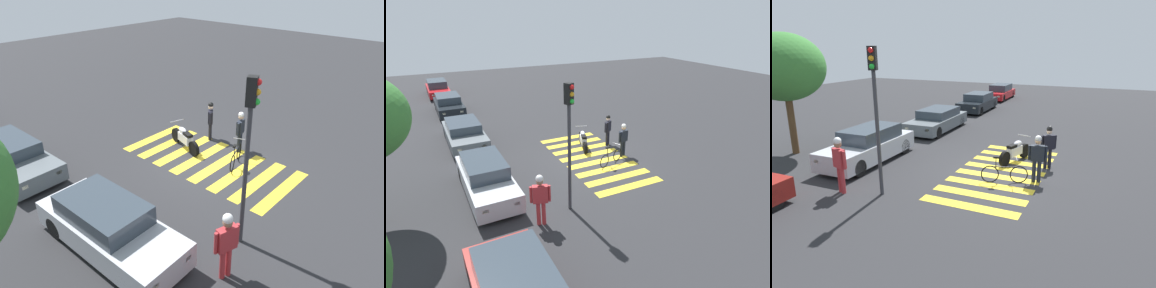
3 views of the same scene
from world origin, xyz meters
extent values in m
plane|color=#2B2B2D|center=(0.00, 0.00, 0.00)|extent=(60.00, 60.00, 0.00)
cylinder|color=black|center=(2.16, -0.38, 0.31)|extent=(0.63, 0.32, 0.62)
cylinder|color=black|center=(0.75, 0.08, 0.31)|extent=(0.63, 0.32, 0.62)
cube|color=silver|center=(1.41, -0.13, 0.49)|extent=(0.85, 0.51, 0.36)
ellipsoid|color=silver|center=(1.62, -0.20, 0.76)|extent=(0.53, 0.38, 0.24)
cube|color=black|center=(1.21, -0.07, 0.73)|extent=(0.49, 0.36, 0.12)
cylinder|color=#A5A5AD|center=(2.08, -0.35, 1.01)|extent=(0.23, 0.60, 0.04)
torus|color=black|center=(-0.74, -0.91, 0.32)|extent=(0.27, 0.61, 0.64)
torus|color=black|center=(-1.11, 0.04, 0.32)|extent=(0.27, 0.61, 0.64)
cylinder|color=black|center=(-0.93, -0.44, 0.60)|extent=(0.32, 0.76, 0.04)
cylinder|color=black|center=(-1.04, -0.15, 0.77)|extent=(0.04, 0.04, 0.34)
cube|color=black|center=(-1.04, -0.15, 0.95)|extent=(0.17, 0.22, 0.06)
cylinder|color=#99999E|center=(-0.78, -0.82, 0.92)|extent=(0.44, 0.19, 0.03)
cylinder|color=black|center=(1.17, -1.47, 0.40)|extent=(0.14, 0.14, 0.80)
cylinder|color=black|center=(1.27, -1.61, 0.40)|extent=(0.14, 0.14, 0.80)
cube|color=black|center=(1.22, -1.54, 1.08)|extent=(0.44, 0.49, 0.56)
sphere|color=beige|center=(1.22, -1.54, 1.51)|extent=(0.22, 0.22, 0.22)
cylinder|color=black|center=(1.05, -1.31, 1.08)|extent=(0.09, 0.09, 0.54)
cylinder|color=black|center=(1.39, -1.77, 1.08)|extent=(0.09, 0.09, 0.54)
sphere|color=black|center=(1.22, -1.54, 1.61)|extent=(0.23, 0.23, 0.23)
cylinder|color=#1E232D|center=(-0.41, -1.37, 0.40)|extent=(0.14, 0.14, 0.80)
cylinder|color=#1E232D|center=(-0.37, -1.54, 0.40)|extent=(0.14, 0.14, 0.80)
cube|color=#1E232D|center=(-0.39, -1.45, 1.08)|extent=(0.32, 0.50, 0.57)
sphere|color=tan|center=(-0.39, -1.45, 1.52)|extent=(0.22, 0.22, 0.22)
cylinder|color=#1E232D|center=(-0.46, -1.18, 1.08)|extent=(0.09, 0.09, 0.54)
cylinder|color=#1E232D|center=(-0.31, -1.73, 1.08)|extent=(0.09, 0.09, 0.54)
sphere|color=white|center=(-0.39, -1.45, 1.62)|extent=(0.23, 0.23, 0.23)
cylinder|color=#B22D33|center=(-3.94, 4.15, 0.44)|extent=(0.14, 0.14, 0.89)
cylinder|color=#B22D33|center=(-3.89, 4.32, 0.44)|extent=(0.14, 0.14, 0.89)
cube|color=#B22D33|center=(-3.91, 4.24, 1.20)|extent=(0.35, 0.55, 0.63)
sphere|color=#8C664C|center=(-3.91, 4.24, 1.67)|extent=(0.24, 0.24, 0.24)
cylinder|color=#B22D33|center=(-4.01, 3.94, 1.20)|extent=(0.09, 0.09, 0.60)
cylinder|color=#B22D33|center=(-3.82, 4.53, 1.20)|extent=(0.09, 0.09, 0.60)
sphere|color=white|center=(-3.91, 4.24, 1.78)|extent=(0.25, 0.25, 0.25)
cube|color=yellow|center=(-3.15, 0.00, 0.00)|extent=(0.45, 3.22, 0.01)
cube|color=yellow|center=(-2.25, 0.00, 0.00)|extent=(0.45, 3.22, 0.01)
cube|color=yellow|center=(-1.35, 0.00, 0.00)|extent=(0.45, 3.22, 0.01)
cube|color=yellow|center=(-0.45, 0.00, 0.00)|extent=(0.45, 3.22, 0.01)
cube|color=yellow|center=(0.45, 0.00, 0.00)|extent=(0.45, 3.22, 0.01)
cube|color=yellow|center=(1.35, 0.00, 0.00)|extent=(0.45, 3.22, 0.01)
cube|color=yellow|center=(2.25, 0.00, 0.00)|extent=(0.45, 3.22, 0.01)
cube|color=yellow|center=(3.15, 0.00, 0.00)|extent=(0.45, 3.22, 0.01)
cylinder|color=black|center=(-2.56, 4.69, 0.33)|extent=(0.66, 0.23, 0.66)
cylinder|color=black|center=(-2.59, 6.17, 0.33)|extent=(0.66, 0.23, 0.66)
cylinder|color=black|center=(0.52, 4.76, 0.33)|extent=(0.66, 0.23, 0.66)
cylinder|color=black|center=(0.49, 6.24, 0.33)|extent=(0.66, 0.23, 0.66)
cube|color=#B7BAC1|center=(-1.04, 5.46, 0.54)|extent=(4.56, 1.79, 0.72)
cube|color=#333D47|center=(-0.81, 5.47, 1.17)|extent=(2.47, 1.54, 0.54)
cube|color=#F2EDCC|center=(-3.25, 4.88, 0.65)|extent=(0.08, 0.20, 0.12)
cube|color=#F2EDCC|center=(-3.27, 5.96, 0.65)|extent=(0.08, 0.20, 0.12)
cylinder|color=black|center=(3.44, 4.60, 0.31)|extent=(0.63, 0.23, 0.62)
cylinder|color=black|center=(3.40, 6.24, 0.31)|extent=(0.63, 0.23, 0.62)
cylinder|color=black|center=(6.51, 4.66, 0.31)|extent=(0.63, 0.23, 0.62)
cube|color=slate|center=(4.96, 5.45, 0.48)|extent=(4.55, 1.95, 0.61)
cube|color=#333D47|center=(5.18, 5.46, 1.01)|extent=(2.47, 1.69, 0.46)
cube|color=#F2EDCC|center=(2.75, 4.81, 0.57)|extent=(0.08, 0.20, 0.12)
cube|color=#F2EDCC|center=(2.72, 6.01, 0.57)|extent=(0.08, 0.20, 0.12)
cylinder|color=#38383D|center=(-3.48, 2.95, 2.01)|extent=(0.12, 0.12, 4.01)
cube|color=black|center=(-3.48, 2.95, 4.36)|extent=(0.31, 0.31, 0.70)
sphere|color=red|center=(-3.60, 2.90, 4.59)|extent=(0.16, 0.16, 0.16)
sphere|color=orange|center=(-3.60, 2.90, 4.36)|extent=(0.16, 0.16, 0.16)
sphere|color=green|center=(-3.60, 2.90, 4.13)|extent=(0.16, 0.16, 0.16)
camera|label=1|loc=(-7.52, 9.54, 6.91)|focal=33.19mm
camera|label=2|loc=(-12.65, 7.18, 6.76)|focal=29.78mm
camera|label=3|loc=(-11.84, -3.74, 4.74)|focal=31.95mm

